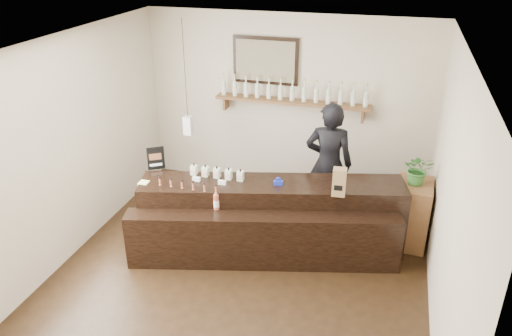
% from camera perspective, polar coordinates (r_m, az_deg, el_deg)
% --- Properties ---
extents(ground, '(5.00, 5.00, 0.00)m').
position_cam_1_polar(ground, '(6.37, -1.80, -11.88)').
color(ground, black).
rests_on(ground, ground).
extents(room_shell, '(5.00, 5.00, 5.00)m').
position_cam_1_polar(room_shell, '(5.50, -2.04, 2.36)').
color(room_shell, beige).
rests_on(room_shell, ground).
extents(back_wall_decor, '(2.66, 0.96, 1.69)m').
position_cam_1_polar(back_wall_decor, '(7.68, 2.39, 9.54)').
color(back_wall_decor, brown).
rests_on(back_wall_decor, ground).
extents(counter, '(3.45, 1.72, 1.11)m').
position_cam_1_polar(counter, '(6.52, 1.48, -6.11)').
color(counter, black).
rests_on(counter, ground).
extents(promo_sign, '(0.20, 0.14, 0.32)m').
position_cam_1_polar(promo_sign, '(6.80, -11.38, 1.10)').
color(promo_sign, black).
rests_on(promo_sign, counter).
extents(paper_bag, '(0.17, 0.13, 0.35)m').
position_cam_1_polar(paper_bag, '(6.09, 9.49, -1.59)').
color(paper_bag, olive).
rests_on(paper_bag, counter).
extents(tape_dispenser, '(0.13, 0.07, 0.10)m').
position_cam_1_polar(tape_dispenser, '(6.31, 2.54, -1.62)').
color(tape_dispenser, '#1829AE').
rests_on(tape_dispenser, counter).
extents(side_cabinet, '(0.49, 0.64, 0.90)m').
position_cam_1_polar(side_cabinet, '(7.01, 17.35, -4.98)').
color(side_cabinet, brown).
rests_on(side_cabinet, ground).
extents(potted_plant, '(0.38, 0.33, 0.41)m').
position_cam_1_polar(potted_plant, '(6.71, 18.07, -0.15)').
color(potted_plant, '#32702C').
rests_on(potted_plant, side_cabinet).
extents(shopkeeper, '(0.76, 0.52, 2.05)m').
position_cam_1_polar(shopkeeper, '(7.01, 8.34, 1.31)').
color(shopkeeper, black).
rests_on(shopkeeper, ground).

